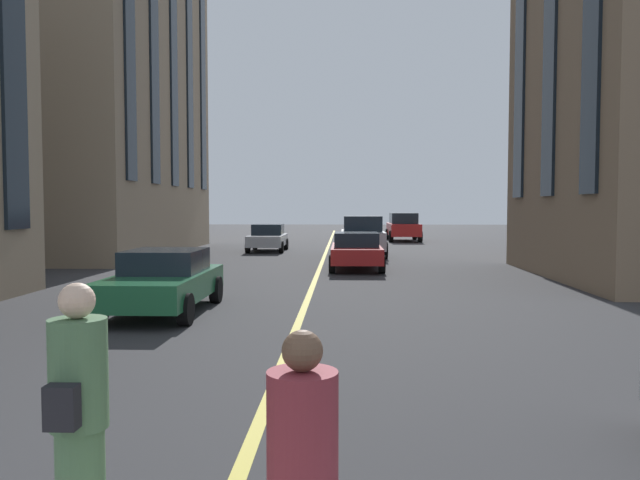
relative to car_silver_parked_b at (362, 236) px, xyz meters
name	(u,v)px	position (x,y,z in m)	size (l,w,h in m)	color
lane_centre_line	(315,279)	(-9.23, 1.77, -0.96)	(80.00, 0.16, 0.01)	#D8C64C
car_silver_parked_b	(362,236)	(0.00, 0.00, 0.00)	(4.70, 2.14, 1.88)	#B7BABF
car_red_trailing	(403,227)	(12.98, -3.13, 0.00)	(4.70, 2.14, 1.88)	#B21E1E
car_red_mid	(356,250)	(-6.07, 0.40, -0.27)	(4.40, 1.95, 1.37)	#B21E1E
car_silver_parked_a	(268,238)	(3.11, 4.81, -0.27)	(3.90, 1.89, 1.40)	#B7BABF
car_green_oncoming	(164,281)	(-15.63, 4.81, -0.27)	(4.40, 1.95, 1.37)	#1E6038
pedestrian_companion	(79,418)	(-25.10, 2.62, -0.05)	(0.50, 0.38, 1.83)	#4C724C
building_left_far	(54,11)	(1.64, 15.11, 10.93)	(15.88, 11.82, 23.80)	gray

